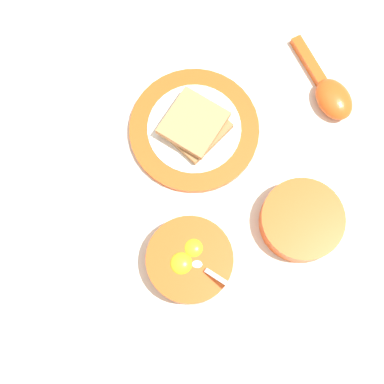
% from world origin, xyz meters
% --- Properties ---
extents(ground_plane, '(3.00, 3.00, 0.00)m').
position_xyz_m(ground_plane, '(0.00, 0.00, 0.00)').
color(ground_plane, silver).
extents(egg_bowl, '(0.14, 0.13, 0.07)m').
position_xyz_m(egg_bowl, '(-0.22, -0.19, 0.02)').
color(egg_bowl, '#DB5119').
rests_on(egg_bowl, ground_plane).
extents(toast_plate, '(0.21, 0.21, 0.01)m').
position_xyz_m(toast_plate, '(-0.23, 0.02, 0.01)').
color(toast_plate, '#DB5119').
rests_on(toast_plate, ground_plane).
extents(toast_sandwich, '(0.12, 0.12, 0.03)m').
position_xyz_m(toast_sandwich, '(-0.23, 0.02, 0.03)').
color(toast_sandwich, '#9E7042').
rests_on(toast_sandwich, toast_plate).
extents(soup_spoon, '(0.12, 0.16, 0.03)m').
position_xyz_m(soup_spoon, '(-0.00, 0.10, 0.02)').
color(soup_spoon, '#DB5119').
rests_on(soup_spoon, ground_plane).
extents(congee_bowl, '(0.13, 0.13, 0.04)m').
position_xyz_m(congee_bowl, '(-0.05, -0.12, 0.02)').
color(congee_bowl, '#DB5119').
rests_on(congee_bowl, ground_plane).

